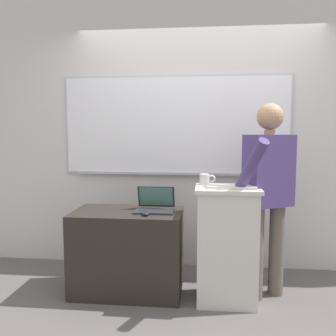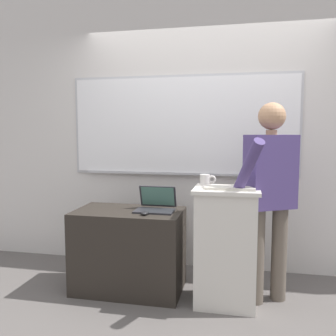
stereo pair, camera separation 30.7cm
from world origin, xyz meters
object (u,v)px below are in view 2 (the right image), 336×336
(person_presenter, at_px, (270,189))
(laptop, at_px, (156,204))
(lectern_podium, at_px, (226,246))
(computer_mouse_by_laptop, at_px, (145,213))
(wireless_keyboard, at_px, (230,188))
(coffee_mug, at_px, (206,180))
(side_desk, at_px, (129,250))

(person_presenter, bearing_deg, laptop, 150.07)
(laptop, bearing_deg, person_presenter, -1.84)
(lectern_podium, xyz_separation_m, computer_mouse_by_laptop, (-0.68, -0.05, 0.26))
(wireless_keyboard, xyz_separation_m, computer_mouse_by_laptop, (-0.71, 0.00, -0.24))
(wireless_keyboard, distance_m, computer_mouse_by_laptop, 0.75)
(person_presenter, bearing_deg, lectern_podium, 169.72)
(laptop, height_order, wireless_keyboard, wireless_keyboard)
(laptop, distance_m, coffee_mug, 0.50)
(side_desk, distance_m, coffee_mug, 0.95)
(computer_mouse_by_laptop, bearing_deg, lectern_podium, 4.02)
(person_presenter, height_order, computer_mouse_by_laptop, person_presenter)
(lectern_podium, xyz_separation_m, side_desk, (-0.87, 0.10, -0.13))
(laptop, relative_size, coffee_mug, 2.45)
(lectern_podium, height_order, person_presenter, person_presenter)
(coffee_mug, bearing_deg, computer_mouse_by_laptop, -159.45)
(lectern_podium, distance_m, laptop, 0.71)
(side_desk, xyz_separation_m, computer_mouse_by_laptop, (0.19, -0.15, 0.39))
(person_presenter, distance_m, coffee_mug, 0.54)
(lectern_podium, xyz_separation_m, coffee_mug, (-0.19, 0.14, 0.54))
(wireless_keyboard, bearing_deg, lectern_podium, 117.17)
(side_desk, bearing_deg, laptop, 10.85)
(person_presenter, relative_size, computer_mouse_by_laptop, 16.80)
(lectern_podium, xyz_separation_m, person_presenter, (0.35, 0.11, 0.48))
(lectern_podium, height_order, laptop, lectern_podium)
(computer_mouse_by_laptop, relative_size, coffee_mug, 0.71)
(lectern_podium, height_order, computer_mouse_by_laptop, lectern_podium)
(wireless_keyboard, height_order, computer_mouse_by_laptop, wireless_keyboard)
(laptop, xyz_separation_m, computer_mouse_by_laptop, (-0.05, -0.19, -0.04))
(side_desk, relative_size, coffee_mug, 6.90)
(coffee_mug, bearing_deg, lectern_podium, -36.47)
(wireless_keyboard, relative_size, computer_mouse_by_laptop, 3.98)
(wireless_keyboard, bearing_deg, side_desk, 170.54)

